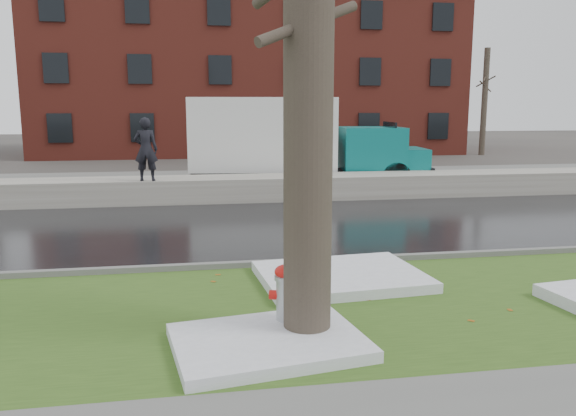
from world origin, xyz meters
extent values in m
plane|color=#47423D|center=(0.00, 0.00, 0.00)|extent=(120.00, 120.00, 0.00)
cube|color=#304C19|center=(0.00, -1.25, 0.02)|extent=(60.00, 4.50, 0.04)
cube|color=black|center=(0.00, 4.50, 0.01)|extent=(60.00, 7.00, 0.03)
cube|color=slate|center=(0.00, 13.00, 0.01)|extent=(60.00, 9.00, 0.03)
cube|color=slate|center=(0.00, 1.00, 0.07)|extent=(60.00, 0.15, 0.14)
cube|color=#A7A399|center=(0.00, 8.70, 0.38)|extent=(60.00, 1.60, 0.75)
cube|color=maroon|center=(2.00, 30.00, 5.00)|extent=(26.00, 12.00, 10.00)
cylinder|color=brown|center=(-6.00, 26.00, 3.25)|extent=(0.36, 0.36, 6.50)
cylinder|color=brown|center=(-6.00, 26.00, 4.20)|extent=(0.84, 1.62, 0.73)
cylinder|color=brown|center=(-6.00, 26.00, 5.10)|extent=(1.08, 1.26, 0.66)
cylinder|color=brown|center=(-6.00, 26.00, 3.60)|extent=(1.40, 0.61, 0.63)
cylinder|color=brown|center=(16.00, 24.00, 3.25)|extent=(0.36, 0.36, 6.50)
cylinder|color=brown|center=(16.00, 24.00, 4.20)|extent=(0.84, 1.62, 0.73)
cylinder|color=brown|center=(16.00, 24.00, 5.10)|extent=(1.08, 1.26, 0.66)
cylinder|color=brown|center=(16.00, 24.00, 3.60)|extent=(1.40, 0.61, 0.63)
cylinder|color=#A8ACB1|center=(-0.70, -1.99, 0.43)|extent=(0.31, 0.31, 0.77)
ellipsoid|color=red|center=(-0.70, -1.99, 0.81)|extent=(0.37, 0.37, 0.18)
cylinder|color=red|center=(-0.70, -1.99, 0.91)|extent=(0.07, 0.07, 0.06)
cylinder|color=red|center=(-0.86, -1.95, 0.50)|extent=(0.14, 0.15, 0.12)
cylinder|color=red|center=(-0.55, -2.03, 0.50)|extent=(0.14, 0.15, 0.12)
cylinder|color=#A8ACB1|center=(-0.66, -1.83, 0.50)|extent=(0.18, 0.15, 0.15)
cylinder|color=brown|center=(-0.48, -2.23, 3.69)|extent=(0.69, 0.69, 7.29)
cylinder|color=brown|center=(-0.48, -2.23, 3.79)|extent=(1.36, 0.89, 0.65)
cube|color=black|center=(1.83, 10.98, 0.61)|extent=(7.52, 1.79, 0.21)
cube|color=silver|center=(0.62, 11.12, 1.96)|extent=(5.27, 2.90, 2.52)
cube|color=#0C6C6C|center=(4.47, 10.67, 1.40)|extent=(2.39, 2.47, 1.59)
cube|color=#0C6C6C|center=(5.81, 10.51, 1.03)|extent=(1.35, 2.17, 0.84)
cube|color=black|center=(5.12, 10.60, 1.96)|extent=(0.29, 1.86, 0.84)
cube|color=black|center=(-2.43, 11.48, 0.30)|extent=(1.72, 1.30, 0.63)
cylinder|color=black|center=(5.05, 9.62, 0.51)|extent=(1.05, 0.40, 1.03)
cylinder|color=black|center=(5.28, 11.56, 0.51)|extent=(1.05, 0.40, 1.03)
cylinder|color=black|center=(0.79, 10.12, 0.51)|extent=(1.05, 0.40, 1.03)
cylinder|color=black|center=(1.02, 12.06, 0.51)|extent=(1.05, 0.40, 1.03)
cylinder|color=black|center=(-0.69, 10.29, 0.51)|extent=(1.05, 0.40, 1.03)
cylinder|color=black|center=(-0.47, 12.24, 0.51)|extent=(1.05, 0.40, 1.03)
imported|color=black|center=(-3.18, 8.10, 1.67)|extent=(0.70, 0.49, 1.85)
cube|color=white|center=(0.52, -0.10, 0.12)|extent=(2.76, 2.22, 0.16)
cube|color=white|center=(-1.00, -2.50, 0.11)|extent=(2.42, 1.92, 0.14)
camera|label=1|loc=(-1.81, -8.71, 2.83)|focal=35.00mm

